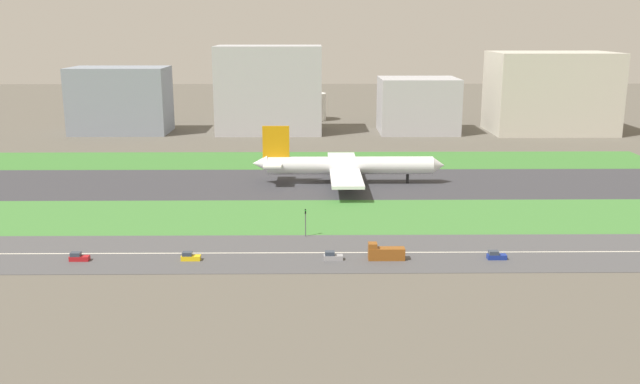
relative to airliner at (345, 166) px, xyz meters
name	(u,v)px	position (x,y,z in m)	size (l,w,h in m)	color
ground_plane	(298,184)	(-16.02, 0.00, -6.23)	(800.00, 800.00, 0.00)	#5B564C
runway	(298,184)	(-16.02, 0.00, -6.18)	(280.00, 46.00, 0.10)	#38383D
grass_median_north	(300,160)	(-16.02, 41.00, -6.18)	(280.00, 36.00, 0.10)	#3D7A33
grass_median_south	(295,216)	(-16.02, -41.00, -6.18)	(280.00, 36.00, 0.10)	#427F38
highway	(292,253)	(-16.02, -73.00, -6.18)	(280.00, 28.00, 0.10)	#4C4C4F
highway_centerline	(292,253)	(-16.02, -73.00, -6.13)	(266.00, 0.50, 0.01)	silver
airliner	(345,166)	(0.00, 0.00, 0.00)	(65.00, 56.00, 19.70)	white
truck_0	(385,253)	(5.61, -78.00, -4.56)	(8.40, 2.50, 4.00)	brown
car_1	(190,257)	(-39.29, -78.00, -5.31)	(4.40, 1.80, 2.00)	yellow
car_0	(78,257)	(-64.81, -78.00, -5.31)	(4.40, 1.80, 2.00)	#B2191E
car_4	(496,256)	(31.21, -78.00, -5.31)	(4.40, 1.80, 2.00)	navy
car_2	(332,256)	(-6.56, -78.00, -5.31)	(4.40, 1.80, 2.00)	#99999E
traffic_light	(305,221)	(-12.89, -60.01, -1.94)	(0.36, 0.50, 7.20)	#4C4C51
terminal_building	(120,100)	(-106.02, 114.00, 9.94)	(47.10, 26.70, 32.34)	gray
hangar_building	(269,90)	(-32.32, 114.00, 15.09)	(51.37, 29.86, 42.64)	#B2B2B7
office_tower	(418,105)	(41.44, 114.00, 7.26)	(38.31, 30.46, 26.98)	#B2B2B7
cargo_warehouse	(551,92)	(107.33, 114.00, 13.52)	(59.01, 37.45, 39.50)	beige
fuel_tank_west	(255,106)	(-43.33, 159.00, 1.67)	(20.92, 20.92, 15.80)	silver
fuel_tank_centre	(311,107)	(-11.97, 159.00, 1.35)	(17.15, 17.15, 15.17)	silver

